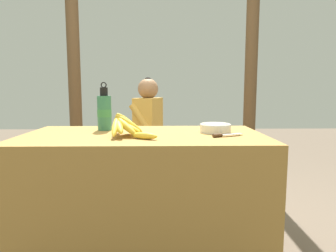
{
  "coord_description": "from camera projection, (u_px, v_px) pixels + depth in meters",
  "views": [
    {
      "loc": [
        0.11,
        -1.73,
        1.05
      ],
      "look_at": [
        0.14,
        0.05,
        0.83
      ],
      "focal_mm": 32.0,
      "sensor_mm": 36.0,
      "label": 1
    }
  ],
  "objects": [
    {
      "name": "serving_bowl",
      "position": [
        215.0,
        127.0,
        1.81
      ],
      "size": [
        0.19,
        0.19,
        0.05
      ],
      "color": "silver",
      "rests_on": "market_counter"
    },
    {
      "name": "support_post_near",
      "position": [
        74.0,
        60.0,
        3.33
      ],
      "size": [
        0.14,
        0.14,
        2.72
      ],
      "color": "brown",
      "rests_on": "ground_plane"
    },
    {
      "name": "support_post_far",
      "position": [
        251.0,
        61.0,
        3.37
      ],
      "size": [
        0.14,
        0.14,
        2.72
      ],
      "color": "brown",
      "rests_on": "ground_plane"
    },
    {
      "name": "seated_vendor",
      "position": [
        144.0,
        126.0,
        2.96
      ],
      "size": [
        0.46,
        0.43,
        1.16
      ],
      "rotation": [
        0.0,
        0.0,
        2.84
      ],
      "color": "#564C60",
      "rests_on": "ground_plane"
    },
    {
      "name": "market_counter",
      "position": [
        144.0,
        198.0,
        1.8
      ],
      "size": [
        1.4,
        0.75,
        0.79
      ],
      "color": "olive",
      "rests_on": "ground_plane"
    },
    {
      "name": "wooden_bench",
      "position": [
        163.0,
        156.0,
        3.02
      ],
      "size": [
        1.53,
        0.32,
        0.45
      ],
      "color": "brown",
      "rests_on": "ground_plane"
    },
    {
      "name": "loose_banana_front",
      "position": [
        144.0,
        136.0,
        1.57
      ],
      "size": [
        0.15,
        0.1,
        0.04
      ],
      "rotation": [
        0.0,
        0.0,
        -0.44
      ],
      "color": "gold",
      "rests_on": "market_counter"
    },
    {
      "name": "banana_bunch_green",
      "position": [
        208.0,
        143.0,
        3.01
      ],
      "size": [
        0.14,
        0.29,
        0.12
      ],
      "color": "#4C381E",
      "rests_on": "wooden_bench"
    },
    {
      "name": "banana_bunch_ripe",
      "position": [
        123.0,
        125.0,
        1.66
      ],
      "size": [
        0.19,
        0.29,
        0.14
      ],
      "color": "#4C381E",
      "rests_on": "market_counter"
    },
    {
      "name": "water_bottle",
      "position": [
        104.0,
        112.0,
        1.9
      ],
      "size": [
        0.09,
        0.09,
        0.3
      ],
      "color": "#337556",
      "rests_on": "market_counter"
    },
    {
      "name": "knife",
      "position": [
        223.0,
        135.0,
        1.64
      ],
      "size": [
        0.18,
        0.1,
        0.02
      ],
      "rotation": [
        0.0,
        0.0,
        0.43
      ],
      "color": "#BCBCC1",
      "rests_on": "market_counter"
    }
  ]
}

